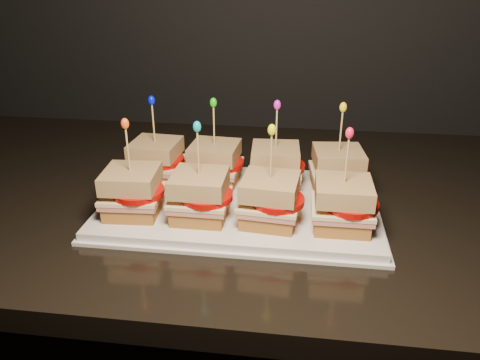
# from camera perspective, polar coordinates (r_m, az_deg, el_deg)

# --- Properties ---
(cabinet) EXTENTS (2.64, 0.70, 0.87)m
(cabinet) POSITION_cam_1_polar(r_m,az_deg,el_deg) (1.22, -15.05, -20.37)
(cabinet) COLOR black
(cabinet) RESTS_ON ground
(granite_slab) EXTENTS (2.68, 0.74, 0.04)m
(granite_slab) POSITION_cam_1_polar(r_m,az_deg,el_deg) (0.96, -17.99, -0.88)
(granite_slab) COLOR black
(granite_slab) RESTS_ON cabinet
(platter) EXTENTS (0.45, 0.28, 0.02)m
(platter) POSITION_cam_1_polar(r_m,az_deg,el_deg) (0.79, -0.00, -3.03)
(platter) COLOR silver
(platter) RESTS_ON granite_slab
(platter_rim) EXTENTS (0.46, 0.29, 0.01)m
(platter_rim) POSITION_cam_1_polar(r_m,az_deg,el_deg) (0.79, -0.00, -3.41)
(platter_rim) COLOR silver
(platter_rim) RESTS_ON granite_slab
(sandwich_0_bread_bot) EXTENTS (0.09, 0.09, 0.02)m
(sandwich_0_bread_bot) POSITION_cam_1_polar(r_m,az_deg,el_deg) (0.87, -10.03, 0.81)
(sandwich_0_bread_bot) COLOR brown
(sandwich_0_bread_bot) RESTS_ON platter
(sandwich_0_ham) EXTENTS (0.09, 0.09, 0.01)m
(sandwich_0_ham) POSITION_cam_1_polar(r_m,az_deg,el_deg) (0.87, -10.10, 1.73)
(sandwich_0_ham) COLOR #B85E5C
(sandwich_0_ham) RESTS_ON sandwich_0_bread_bot
(sandwich_0_cheese) EXTENTS (0.10, 0.09, 0.01)m
(sandwich_0_cheese) POSITION_cam_1_polar(r_m,az_deg,el_deg) (0.86, -10.14, 2.16)
(sandwich_0_cheese) COLOR beige
(sandwich_0_cheese) RESTS_ON sandwich_0_ham
(sandwich_0_tomato) EXTENTS (0.08, 0.08, 0.01)m
(sandwich_0_tomato) POSITION_cam_1_polar(r_m,az_deg,el_deg) (0.85, -9.52, 2.43)
(sandwich_0_tomato) COLOR #AC0905
(sandwich_0_tomato) RESTS_ON sandwich_0_cheese
(sandwich_0_bread_top) EXTENTS (0.09, 0.09, 0.03)m
(sandwich_0_bread_top) POSITION_cam_1_polar(r_m,az_deg,el_deg) (0.85, -10.27, 3.76)
(sandwich_0_bread_top) COLOR #672C0E
(sandwich_0_bread_top) RESTS_ON sandwich_0_tomato
(sandwich_0_pick) EXTENTS (0.00, 0.00, 0.09)m
(sandwich_0_pick) POSITION_cam_1_polar(r_m,az_deg,el_deg) (0.84, -10.49, 6.56)
(sandwich_0_pick) COLOR tan
(sandwich_0_pick) RESTS_ON sandwich_0_bread_top
(sandwich_0_frill) EXTENTS (0.01, 0.01, 0.02)m
(sandwich_0_frill) POSITION_cam_1_polar(r_m,az_deg,el_deg) (0.83, -10.73, 9.52)
(sandwich_0_frill) COLOR #050ED1
(sandwich_0_frill) RESTS_ON sandwich_0_pick
(sandwich_1_bread_bot) EXTENTS (0.09, 0.09, 0.02)m
(sandwich_1_bread_bot) POSITION_cam_1_polar(r_m,az_deg,el_deg) (0.85, -3.05, 0.44)
(sandwich_1_bread_bot) COLOR brown
(sandwich_1_bread_bot) RESTS_ON platter
(sandwich_1_ham) EXTENTS (0.09, 0.09, 0.01)m
(sandwich_1_ham) POSITION_cam_1_polar(r_m,az_deg,el_deg) (0.84, -3.07, 1.38)
(sandwich_1_ham) COLOR #B85E5C
(sandwich_1_ham) RESTS_ON sandwich_1_bread_bot
(sandwich_1_cheese) EXTENTS (0.10, 0.09, 0.01)m
(sandwich_1_cheese) POSITION_cam_1_polar(r_m,az_deg,el_deg) (0.84, -3.08, 1.82)
(sandwich_1_cheese) COLOR beige
(sandwich_1_cheese) RESTS_ON sandwich_1_ham
(sandwich_1_tomato) EXTENTS (0.08, 0.08, 0.01)m
(sandwich_1_tomato) POSITION_cam_1_polar(r_m,az_deg,el_deg) (0.83, -2.35, 2.09)
(sandwich_1_tomato) COLOR #AC0905
(sandwich_1_tomato) RESTS_ON sandwich_1_cheese
(sandwich_1_bread_top) EXTENTS (0.09, 0.09, 0.03)m
(sandwich_1_bread_top) POSITION_cam_1_polar(r_m,az_deg,el_deg) (0.83, -3.12, 3.47)
(sandwich_1_bread_top) COLOR #672C0E
(sandwich_1_bread_top) RESTS_ON sandwich_1_tomato
(sandwich_1_pick) EXTENTS (0.00, 0.00, 0.09)m
(sandwich_1_pick) POSITION_cam_1_polar(r_m,az_deg,el_deg) (0.81, -3.19, 6.35)
(sandwich_1_pick) COLOR tan
(sandwich_1_pick) RESTS_ON sandwich_1_bread_top
(sandwich_1_frill) EXTENTS (0.01, 0.01, 0.02)m
(sandwich_1_frill) POSITION_cam_1_polar(r_m,az_deg,el_deg) (0.80, -3.27, 9.41)
(sandwich_1_frill) COLOR #20A914
(sandwich_1_frill) RESTS_ON sandwich_1_pick
(sandwich_2_bread_bot) EXTENTS (0.08, 0.08, 0.02)m
(sandwich_2_bread_bot) POSITION_cam_1_polar(r_m,az_deg,el_deg) (0.84, 4.25, 0.04)
(sandwich_2_bread_bot) COLOR brown
(sandwich_2_bread_bot) RESTS_ON platter
(sandwich_2_ham) EXTENTS (0.09, 0.09, 0.01)m
(sandwich_2_ham) POSITION_cam_1_polar(r_m,az_deg,el_deg) (0.83, 4.28, 0.99)
(sandwich_2_ham) COLOR #B85E5C
(sandwich_2_ham) RESTS_ON sandwich_2_bread_bot
(sandwich_2_cheese) EXTENTS (0.09, 0.09, 0.01)m
(sandwich_2_cheese) POSITION_cam_1_polar(r_m,az_deg,el_deg) (0.83, 4.29, 1.44)
(sandwich_2_cheese) COLOR beige
(sandwich_2_cheese) RESTS_ON sandwich_2_ham
(sandwich_2_tomato) EXTENTS (0.08, 0.08, 0.01)m
(sandwich_2_tomato) POSITION_cam_1_polar(r_m,az_deg,el_deg) (0.82, 5.12, 1.71)
(sandwich_2_tomato) COLOR #AC0905
(sandwich_2_tomato) RESTS_ON sandwich_2_cheese
(sandwich_2_bread_top) EXTENTS (0.09, 0.09, 0.03)m
(sandwich_2_bread_top) POSITION_cam_1_polar(r_m,az_deg,el_deg) (0.82, 4.35, 3.11)
(sandwich_2_bread_top) COLOR #672C0E
(sandwich_2_bread_top) RESTS_ON sandwich_2_tomato
(sandwich_2_pick) EXTENTS (0.00, 0.00, 0.09)m
(sandwich_2_pick) POSITION_cam_1_polar(r_m,az_deg,el_deg) (0.80, 4.45, 6.02)
(sandwich_2_pick) COLOR tan
(sandwich_2_pick) RESTS_ON sandwich_2_bread_top
(sandwich_2_frill) EXTENTS (0.01, 0.01, 0.02)m
(sandwich_2_frill) POSITION_cam_1_polar(r_m,az_deg,el_deg) (0.79, 4.56, 9.12)
(sandwich_2_frill) COLOR #D51BBE
(sandwich_2_frill) RESTS_ON sandwich_2_pick
(sandwich_3_bread_bot) EXTENTS (0.09, 0.09, 0.02)m
(sandwich_3_bread_bot) POSITION_cam_1_polar(r_m,az_deg,el_deg) (0.84, 11.62, -0.36)
(sandwich_3_bread_bot) COLOR brown
(sandwich_3_bread_bot) RESTS_ON platter
(sandwich_3_ham) EXTENTS (0.10, 0.09, 0.01)m
(sandwich_3_ham) POSITION_cam_1_polar(r_m,az_deg,el_deg) (0.83, 11.71, 0.58)
(sandwich_3_ham) COLOR #B85E5C
(sandwich_3_ham) RESTS_ON sandwich_3_bread_bot
(sandwich_3_cheese) EXTENTS (0.10, 0.10, 0.01)m
(sandwich_3_cheese) POSITION_cam_1_polar(r_m,az_deg,el_deg) (0.83, 11.75, 1.02)
(sandwich_3_cheese) COLOR beige
(sandwich_3_cheese) RESTS_ON sandwich_3_ham
(sandwich_3_tomato) EXTENTS (0.08, 0.08, 0.01)m
(sandwich_3_tomato) POSITION_cam_1_polar(r_m,az_deg,el_deg) (0.82, 12.65, 1.29)
(sandwich_3_tomato) COLOR #AC0905
(sandwich_3_tomato) RESTS_ON sandwich_3_cheese
(sandwich_3_bread_top) EXTENTS (0.09, 0.09, 0.03)m
(sandwich_3_bread_top) POSITION_cam_1_polar(r_m,az_deg,el_deg) (0.82, 11.90, 2.68)
(sandwich_3_bread_top) COLOR #672C0E
(sandwich_3_bread_top) RESTS_ON sandwich_3_tomato
(sandwich_3_pick) EXTENTS (0.00, 0.00, 0.09)m
(sandwich_3_pick) POSITION_cam_1_polar(r_m,az_deg,el_deg) (0.80, 12.18, 5.58)
(sandwich_3_pick) COLOR tan
(sandwich_3_pick) RESTS_ON sandwich_3_bread_top
(sandwich_3_frill) EXTENTS (0.01, 0.01, 0.02)m
(sandwich_3_frill) POSITION_cam_1_polar(r_m,az_deg,el_deg) (0.79, 12.47, 8.66)
(sandwich_3_frill) COLOR yellow
(sandwich_3_frill) RESTS_ON sandwich_3_pick
(sandwich_4_bread_bot) EXTENTS (0.09, 0.09, 0.02)m
(sandwich_4_bread_bot) POSITION_cam_1_polar(r_m,az_deg,el_deg) (0.76, -12.81, -3.13)
(sandwich_4_bread_bot) COLOR brown
(sandwich_4_bread_bot) RESTS_ON platter
(sandwich_4_ham) EXTENTS (0.09, 0.09, 0.01)m
(sandwich_4_ham) POSITION_cam_1_polar(r_m,az_deg,el_deg) (0.76, -12.92, -2.12)
(sandwich_4_ham) COLOR #B85E5C
(sandwich_4_ham) RESTS_ON sandwich_4_bread_bot
(sandwich_4_cheese) EXTENTS (0.10, 0.09, 0.01)m
(sandwich_4_cheese) POSITION_cam_1_polar(r_m,az_deg,el_deg) (0.75, -12.97, -1.64)
(sandwich_4_cheese) COLOR beige
(sandwich_4_cheese) RESTS_ON sandwich_4_ham
(sandwich_4_tomato) EXTENTS (0.08, 0.08, 0.01)m
(sandwich_4_tomato) POSITION_cam_1_polar(r_m,az_deg,el_deg) (0.74, -12.30, -1.38)
(sandwich_4_tomato) COLOR #AC0905
(sandwich_4_tomato) RESTS_ON sandwich_4_cheese
(sandwich_4_bread_top) EXTENTS (0.09, 0.09, 0.03)m
(sandwich_4_bread_top) POSITION_cam_1_polar(r_m,az_deg,el_deg) (0.74, -13.16, 0.15)
(sandwich_4_bread_top) COLOR #672C0E
(sandwich_4_bread_top) RESTS_ON sandwich_4_tomato
(sandwich_4_pick) EXTENTS (0.00, 0.00, 0.09)m
(sandwich_4_pick) POSITION_cam_1_polar(r_m,az_deg,el_deg) (0.72, -13.49, 3.31)
(sandwich_4_pick) COLOR tan
(sandwich_4_pick) RESTS_ON sandwich_4_bread_top
(sandwich_4_frill) EXTENTS (0.01, 0.01, 0.02)m
(sandwich_4_frill) POSITION_cam_1_polar(r_m,az_deg,el_deg) (0.71, -13.85, 6.69)
(sandwich_4_frill) COLOR #EB4F16
(sandwich_4_frill) RESTS_ON sandwich_4_pick
(sandwich_5_bread_bot) EXTENTS (0.08, 0.08, 0.02)m
(sandwich_5_bread_bot) POSITION_cam_1_polar(r_m,az_deg,el_deg) (0.73, -4.85, -3.71)
(sandwich_5_bread_bot) COLOR brown
(sandwich_5_bread_bot) RESTS_ON platter
(sandwich_5_ham) EXTENTS (0.09, 0.09, 0.01)m
(sandwich_5_ham) POSITION_cam_1_polar(r_m,az_deg,el_deg) (0.73, -4.89, -2.66)
(sandwich_5_ham) COLOR #B85E5C
(sandwich_5_ham) RESTS_ON sandwich_5_bread_bot
(sandwich_5_cheese) EXTENTS (0.09, 0.09, 0.01)m
(sandwich_5_cheese) POSITION_cam_1_polar(r_m,az_deg,el_deg) (0.72, -4.91, -2.17)
(sandwich_5_cheese) COLOR beige
(sandwich_5_cheese) RESTS_ON sandwich_5_ham
(sandwich_5_tomato) EXTENTS (0.08, 0.08, 0.01)m
(sandwich_5_tomato) POSITION_cam_1_polar(r_m,az_deg,el_deg) (0.71, -4.09, -1.91)
(sandwich_5_tomato) COLOR #AC0905
(sandwich_5_tomato) RESTS_ON sandwich_5_cheese
(sandwich_5_bread_top) EXTENTS (0.08, 0.08, 0.03)m
(sandwich_5_bread_top) POSITION_cam_1_polar(r_m,az_deg,el_deg) (0.71, -4.99, -0.31)
(sandwich_5_bread_top) COLOR #672C0E
(sandwich_5_bread_top) RESTS_ON sandwich_5_tomato
(sandwich_5_pick) EXTENTS (0.00, 0.00, 0.09)m
(sandwich_5_pick) POSITION_cam_1_polar(r_m,az_deg,el_deg) (0.69, -5.12, 2.97)
(sandwich_5_pick) COLOR tan
(sandwich_5_pick) RESTS_ON sandwich_5_bread_top
(sandwich_5_frill) EXTENTS (0.01, 0.01, 0.02)m
(sandwich_5_frill) POSITION_cam_1_polar(r_m,az_deg,el_deg) (0.68, -5.26, 6.50)
(sandwich_5_frill) COLOR #069EB5
(sandwich_5_frill) RESTS_ON sandwich_5_pick
(sandwich_6_bread_bot) EXTENTS (0.09, 0.09, 0.02)m
(sandwich_6_bread_bot) POSITION_cam_1_polar(r_m,az_deg,el_deg) (0.72, 3.59, -4.25)
(sandwich_6_bread_bot) COLOR brown
(sandwich_6_bread_bot) RESTS_ON platter
(sandwich_6_ham) EXTENTS (0.10, 0.09, 0.01)m
(sandwich_6_ham) POSITION_cam_1_polar(r_m,az_deg,el_deg) (0.71, 3.63, -3.19)
(sandwich_6_ham) COLOR #B85E5C
(sandwich_6_ham) RESTS_ON sandwich_6_bread_bot
(sandwich_6_cheese) EXTENTS (0.10, 0.09, 0.01)m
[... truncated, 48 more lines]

